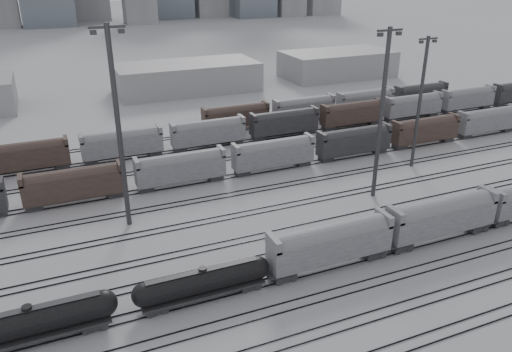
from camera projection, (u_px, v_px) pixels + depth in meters
name	position (u px, v px, depth m)	size (l,w,h in m)	color
ground	(324.00, 273.00, 60.48)	(900.00, 900.00, 0.00)	#AEAEB2
tracks	(265.00, 211.00, 75.21)	(220.00, 71.50, 0.16)	black
tank_car_a	(30.00, 323.00, 48.67)	(16.88, 2.81, 4.17)	black
tank_car_b	(203.00, 282.00, 55.08)	(15.78, 2.63, 3.90)	black
hopper_car_a	(331.00, 242.00, 60.38)	(16.04, 3.19, 5.74)	black
hopper_car_b	(441.00, 215.00, 66.49)	(16.36, 3.25, 5.85)	black
light_mast_b	(118.00, 125.00, 65.88)	(4.47, 0.72, 27.95)	#363639
light_mast_c	(381.00, 112.00, 74.82)	(4.22, 0.67, 26.36)	#363639
light_mast_d	(420.00, 100.00, 86.99)	(3.74, 0.60, 23.34)	#363639
bg_string_near	(273.00, 155.00, 89.23)	(151.00, 3.00, 5.60)	gray
bg_string_mid	(284.00, 124.00, 106.32)	(151.00, 3.00, 5.60)	black
bg_string_far	(335.00, 106.00, 119.36)	(66.00, 3.00, 5.60)	#48342D
warehouse_mid	(187.00, 77.00, 142.62)	(40.00, 18.00, 8.00)	#9C9C9E
warehouse_right	(337.00, 64.00, 160.58)	(35.00, 18.00, 8.00)	#9C9C9E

